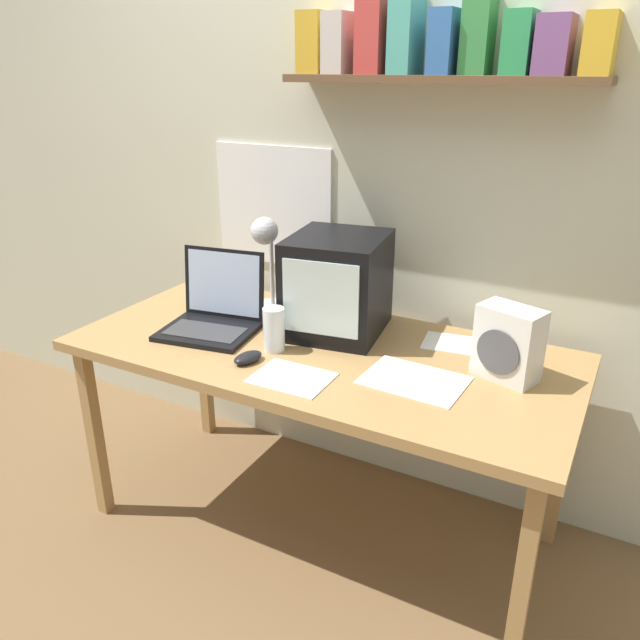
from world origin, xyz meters
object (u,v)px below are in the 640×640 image
(laptop, at_px, (215,310))
(computer_mouse, at_px, (248,358))
(crt_monitor, at_px, (337,285))
(juice_glass, at_px, (274,331))
(space_heater, at_px, (508,344))
(desk_lamp, at_px, (267,251))
(loose_paper_near_laptop, at_px, (292,378))
(corner_desk, at_px, (320,363))
(loose_paper_near_monitor, at_px, (457,344))
(printed_handout, at_px, (414,380))

(laptop, distance_m, computer_mouse, 0.32)
(crt_monitor, relative_size, juice_glass, 2.65)
(crt_monitor, bearing_deg, space_heater, -16.21)
(laptop, relative_size, desk_lamp, 0.96)
(loose_paper_near_laptop, bearing_deg, desk_lamp, 129.76)
(crt_monitor, relative_size, space_heater, 1.75)
(loose_paper_near_laptop, bearing_deg, corner_desk, 97.39)
(crt_monitor, height_order, computer_mouse, crt_monitor)
(loose_paper_near_monitor, bearing_deg, corner_desk, -148.83)
(corner_desk, distance_m, juice_glass, 0.20)
(space_heater, bearing_deg, crt_monitor, -169.35)
(juice_glass, distance_m, space_heater, 0.74)
(computer_mouse, bearing_deg, desk_lamp, 113.94)
(corner_desk, distance_m, space_heater, 0.62)
(loose_paper_near_laptop, bearing_deg, printed_handout, 25.81)
(loose_paper_near_laptop, bearing_deg, computer_mouse, 170.51)
(crt_monitor, height_order, juice_glass, crt_monitor)
(corner_desk, xyz_separation_m, computer_mouse, (-0.15, -0.21, 0.07))
(loose_paper_near_laptop, distance_m, loose_paper_near_monitor, 0.60)
(laptop, bearing_deg, crt_monitor, 15.95)
(crt_monitor, height_order, laptop, crt_monitor)
(desk_lamp, xyz_separation_m, computer_mouse, (0.18, -0.40, -0.23))
(juice_glass, bearing_deg, laptop, 167.90)
(space_heater, height_order, loose_paper_near_laptop, space_heater)
(computer_mouse, height_order, loose_paper_near_laptop, computer_mouse)
(desk_lamp, height_order, loose_paper_near_monitor, desk_lamp)
(computer_mouse, bearing_deg, crt_monitor, 70.00)
(laptop, relative_size, juice_glass, 2.40)
(corner_desk, xyz_separation_m, crt_monitor, (-0.02, 0.16, 0.23))
(juice_glass, distance_m, loose_paper_near_monitor, 0.62)
(corner_desk, xyz_separation_m, loose_paper_near_monitor, (0.40, 0.24, 0.06))
(printed_handout, bearing_deg, crt_monitor, 148.28)
(space_heater, bearing_deg, printed_handout, -128.41)
(crt_monitor, distance_m, laptop, 0.45)
(laptop, relative_size, printed_handout, 1.15)
(juice_glass, relative_size, loose_paper_near_monitor, 0.60)
(juice_glass, relative_size, space_heater, 0.66)
(corner_desk, bearing_deg, printed_handout, -11.83)
(laptop, bearing_deg, loose_paper_near_monitor, 9.07)
(desk_lamp, relative_size, juice_glass, 2.50)
(crt_monitor, xyz_separation_m, juice_glass, (-0.11, -0.25, -0.11))
(crt_monitor, xyz_separation_m, desk_lamp, (-0.31, 0.04, 0.07))
(computer_mouse, relative_size, loose_paper_near_monitor, 0.47)
(laptop, xyz_separation_m, printed_handout, (0.78, -0.05, -0.07))
(computer_mouse, bearing_deg, printed_handout, 14.26)
(space_heater, bearing_deg, laptop, -155.83)
(space_heater, distance_m, computer_mouse, 0.80)
(laptop, distance_m, desk_lamp, 0.30)
(computer_mouse, height_order, printed_handout, computer_mouse)
(crt_monitor, bearing_deg, laptop, -163.39)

